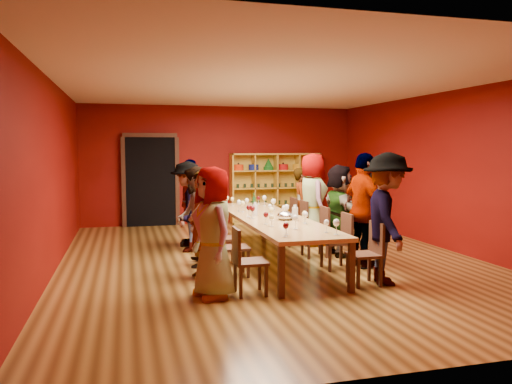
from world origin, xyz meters
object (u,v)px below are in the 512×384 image
Objects in this scene: chair_person_left_2 at (220,235)px; wine_bottle at (254,201)px; person_left_4 at (191,202)px; spittoon_bowl at (286,216)px; chair_person_left_0 at (245,258)px; chair_person_right_2 at (319,229)px; chair_person_left_1 at (229,244)px; chair_person_right_0 at (369,250)px; chair_person_right_4 at (289,216)px; chair_person_right_3 at (299,221)px; shelving_unit at (275,184)px; person_left_3 at (188,206)px; person_right_4 at (301,204)px; person_right_3 at (313,199)px; person_left_2 at (195,217)px; chair_person_left_3 at (208,224)px; chair_person_left_4 at (203,220)px; tasting_table at (270,220)px; person_left_1 at (201,225)px; person_right_0 at (387,218)px; person_right_2 at (340,210)px; chair_person_right_1 at (341,238)px; person_left_0 at (213,232)px.

chair_person_left_2 is 1.94m from wine_bottle.
person_left_4 is 2.45m from spittoon_bowl.
chair_person_left_0 is 1.00× the size of chair_person_right_2.
chair_person_left_0 is at bearing -90.00° from chair_person_left_1.
chair_person_right_4 is (0.00, 3.61, 0.00)m from chair_person_right_0.
spittoon_bowl is (-0.77, -1.51, 0.32)m from chair_person_right_3.
chair_person_right_0 is 1.00× the size of chair_person_right_2.
shelving_unit reaches higher than chair_person_right_3.
person_left_3 is 2.56m from person_right_4.
person_left_4 is at bearing 77.88° from person_right_3.
person_left_2 is at bearing 103.02° from chair_person_left_0.
person_left_4 is 4.11m from chair_person_right_0.
chair_person_left_2 is at bearing -90.00° from chair_person_left_3.
chair_person_right_3 is (0.00, 1.06, 0.00)m from chair_person_right_2.
tasting_table is at bearing -61.38° from chair_person_left_4.
chair_person_left_4 is at bearing 116.90° from spittoon_bowl.
person_left_3 is 1.89× the size of chair_person_right_0.
wine_bottle is (1.01, 1.62, 0.36)m from chair_person_left_2.
person_left_1 is 0.93× the size of person_left_4.
person_right_0 is at bearing 0.82° from chair_person_left_0.
person_left_1 is 3.67m from person_right_4.
spittoon_bowl reaches higher than chair_person_left_0.
chair_person_left_3 is 2.48m from person_right_2.
tasting_table is 5.06× the size of chair_person_right_3.
chair_person_right_0 is at bearing -76.43° from wine_bottle.
chair_person_left_1 is 1.82m from chair_person_right_1.
wine_bottle is (1.38, 0.40, 0.01)m from person_left_3.
person_left_2 is 1.83× the size of chair_person_left_3.
person_right_4 is (2.36, 0.08, -0.10)m from person_left_4.
chair_person_left_3 is at bearing 91.26° from person_right_3.
chair_person_right_1 is 3.14× the size of wine_bottle.
spittoon_bowl is at bearing -15.40° from chair_person_left_2.
chair_person_left_3 is 1.00× the size of chair_person_right_4.
chair_person_right_3 is at bearing 90.00° from chair_person_right_0.
person_left_3 is 0.58m from person_left_4.
spittoon_bowl is (-1.26, -4.72, -0.17)m from shelving_unit.
chair_person_right_3 is at bearing 47.88° from chair_person_left_1.
chair_person_right_3 is (-0.27, 2.97, -0.44)m from person_right_0.
chair_person_right_4 is (2.23, 1.86, -0.32)m from person_left_2.
person_left_0 is 3.26m from person_right_2.
shelving_unit reaches higher than tasting_table.
person_left_4 is at bearing 122.16° from spittoon_bowl.
person_right_2 reaches higher than tasting_table.
person_left_1 is 2.02m from person_left_3.
chair_person_right_2 is 1.75m from person_right_4.
chair_person_left_0 is at bearing -90.00° from chair_person_left_4.
person_left_2 is at bearing -131.14° from wine_bottle.
person_left_2 reaches higher than chair_person_left_0.
spittoon_bowl reaches higher than chair_person_left_1.
spittoon_bowl is (1.05, -2.07, 0.32)m from chair_person_left_4.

